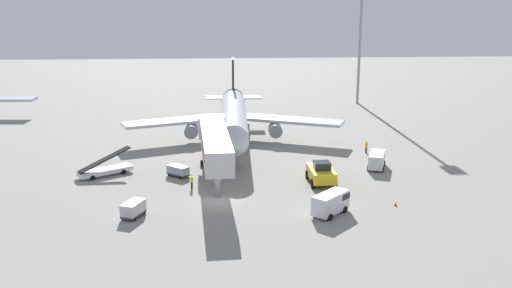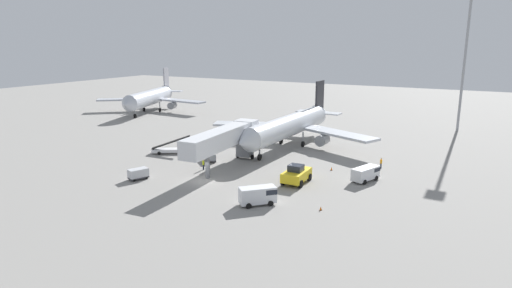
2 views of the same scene
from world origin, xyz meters
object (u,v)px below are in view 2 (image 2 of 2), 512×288
Objects in this scene: safety_cone_bravo at (332,169)px; airplane_background at (151,97)px; baggage_cart_far_center at (210,157)px; safety_cone_alpha at (183,144)px; pushback_tug at (296,174)px; ground_crew_worker_midground at (381,163)px; baggage_cart_near_left at (138,173)px; safety_cone_charlie at (321,208)px; belt_loader_truck at (171,149)px; ground_crew_worker_foreground at (203,164)px; apron_light_mast at (467,38)px; service_van_near_center at (259,195)px; service_van_mid_right at (366,173)px; airplane_at_gate at (291,125)px; jet_bridge at (226,138)px.

airplane_background is (-64.23, 30.86, 3.90)m from safety_cone_bravo.
baggage_cart_far_center is 12.65m from safety_cone_alpha.
pushback_tug reaches higher than ground_crew_worker_midground.
safety_cone_bravo is (23.22, 17.83, -0.62)m from baggage_cart_near_left.
safety_cone_charlie is (27.54, 1.37, -0.63)m from baggage_cart_near_left.
pushback_tug is 26.87m from belt_loader_truck.
baggage_cart_near_left is (-20.90, -9.38, -0.41)m from pushback_tug.
ground_crew_worker_foreground is 0.05× the size of apron_light_mast.
apron_light_mast is (45.12, 41.68, 20.05)m from safety_cone_alpha.
service_van_near_center is at bearing -29.80° from belt_loader_truck.
airplane_background is at bearing 135.79° from belt_loader_truck.
safety_cone_charlie is at bearing -97.15° from service_van_mid_right.
ground_crew_worker_foreground is at bearing -164.33° from service_van_mid_right.
ground_crew_worker_midground is at bearing -20.37° from airplane_background.
safety_cone_charlie is at bearing -27.75° from safety_cone_alpha.
ground_crew_worker_midground is at bearing 36.98° from baggage_cart_near_left.
pushback_tug is at bearing -145.31° from service_van_mid_right.
baggage_cart_near_left is (-10.96, -29.72, -3.17)m from airplane_at_gate.
pushback_tug is 1.20× the size of service_van_near_center.
ground_crew_worker_midground is at bearing 67.32° from service_van_near_center.
baggage_cart_far_center is at bearing 140.43° from service_van_near_center.
pushback_tug is at bearing -6.76° from jet_bridge.
service_van_mid_right is at bearing 15.67° from ground_crew_worker_foreground.
jet_bridge is 21.80m from service_van_mid_right.
service_van_mid_right is at bearing -38.46° from airplane_at_gate.
airplane_background is at bearing 139.18° from ground_crew_worker_foreground.
airplane_at_gate is 11.82× the size of baggage_cart_near_left.
safety_cone_charlie is (16.58, -28.35, -3.81)m from airplane_at_gate.
baggage_cart_near_left is at bearing -152.59° from service_van_mid_right.
ground_crew_worker_midground is at bearing 29.81° from ground_crew_worker_foreground.
safety_cone_bravo is 17.02m from safety_cone_charlie.
pushback_tug reaches higher than service_van_mid_right.
ground_crew_worker_midground is (21.54, 11.52, -3.93)m from jet_bridge.
pushback_tug is 10.18m from service_van_mid_right.
ground_crew_worker_midground is at bearing 83.96° from safety_cone_charlie.
baggage_cart_far_center is 5.00m from ground_crew_worker_foreground.
airplane_background is at bearing 142.48° from jet_bridge.
baggage_cart_far_center is at bearing -38.54° from airplane_background.
safety_cone_alpha is 1.25× the size of safety_cone_bravo.
service_van_mid_right is 6.67m from safety_cone_bravo.
service_van_near_center is at bearing -38.83° from airplane_background.
safety_cone_bravo is 1.02× the size of safety_cone_charlie.
ground_crew_worker_foreground is (11.04, -5.67, 0.11)m from belt_loader_truck.
service_van_near_center is 0.14× the size of airplane_background.
ground_crew_worker_midground is at bearing -21.25° from airplane_at_gate.
pushback_tug is at bearing 24.18° from baggage_cart_near_left.
pushback_tug is at bearing -108.12° from apron_light_mast.
jet_bridge is 22.02m from safety_cone_charlie.
service_van_near_center is 1.53× the size of baggage_cart_far_center.
service_van_mid_right is 36.77m from safety_cone_alpha.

